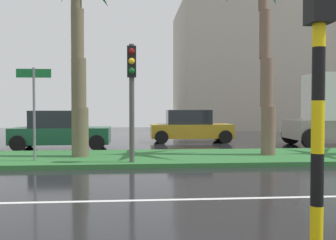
# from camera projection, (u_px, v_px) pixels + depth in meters

# --- Properties ---
(traffic_signal_median_right) EXTENTS (0.28, 0.43, 3.70)m
(traffic_signal_median_right) POSITION_uv_depth(u_px,v_px,m) (132.00, 81.00, 12.23)
(traffic_signal_median_right) COLOR #4C4C47
(traffic_signal_median_right) RESTS_ON median_strip
(street_name_sign) EXTENTS (1.10, 0.08, 3.00)m
(street_name_sign) POSITION_uv_depth(u_px,v_px,m) (34.00, 101.00, 12.61)
(street_name_sign) COLOR slate
(street_name_sign) RESTS_ON median_strip
(traffic_signal_foreground) EXTENTS (0.28, 0.43, 3.95)m
(traffic_signal_foreground) POSITION_uv_depth(u_px,v_px,m) (318.00, 41.00, 4.85)
(traffic_signal_foreground) COLOR yellow
(traffic_signal_foreground) RESTS_ON ground_plane
(car_in_traffic_third) EXTENTS (4.30, 2.02, 1.72)m
(car_in_traffic_third) POSITION_uv_depth(u_px,v_px,m) (60.00, 130.00, 17.57)
(car_in_traffic_third) COLOR #195133
(car_in_traffic_third) RESTS_ON ground_plane
(car_in_traffic_fourth) EXTENTS (4.30, 2.02, 1.72)m
(car_in_traffic_fourth) POSITION_uv_depth(u_px,v_px,m) (190.00, 127.00, 20.87)
(car_in_traffic_fourth) COLOR #B28C1E
(car_in_traffic_fourth) RESTS_ON ground_plane
(building_far_right) EXTENTS (20.08, 10.14, 10.49)m
(building_far_right) POSITION_uv_depth(u_px,v_px,m) (290.00, 69.00, 35.24)
(building_far_right) COLOR #A89E8E
(building_far_right) RESTS_ON ground_plane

